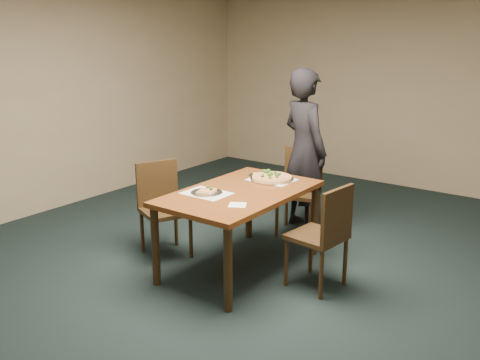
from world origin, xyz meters
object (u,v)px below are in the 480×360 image
Objects in this scene: slice_plate_far at (263,175)px; pizza_pan at (272,177)px; diner at (304,150)px; chair_far at (300,186)px; chair_left at (162,203)px; chair_right at (325,231)px; slice_plate_near at (207,192)px; dining_table at (240,201)px.

pizza_pan is at bearing -20.56° from slice_plate_far.
chair_far is at bearing 129.80° from diner.
chair_left and chair_right have the same top height.
pizza_pan reaches higher than slice_plate_near.
chair_right is at bearing -57.53° from chair_left.
chair_left is at bearing -136.92° from slice_plate_far.
dining_table is 1.32m from diner.
slice_plate_near is (-0.19, -0.24, 0.11)m from dining_table.
slice_plate_near is (0.64, -0.09, 0.25)m from chair_left.
diner is 0.78m from slice_plate_far.
dining_table is 0.50m from pizza_pan.
chair_left is at bearing -74.93° from chair_right.
dining_table is 0.85× the size of diner.
pizza_pan is (-0.78, 0.38, 0.26)m from chair_right.
slice_plate_far is (0.08, 0.77, -0.00)m from slice_plate_near.
chair_far reaches higher than slice_plate_far.
chair_right is 1.04m from slice_plate_far.
chair_right is 3.25× the size of slice_plate_near.
dining_table is 5.36× the size of slice_plate_far.
chair_far is 0.39m from diner.
slice_plate_near is (-0.11, -1.53, -0.12)m from diner.
slice_plate_far is (-0.02, -0.77, -0.12)m from diner.
chair_right is 1.54m from diner.
pizza_pan is at bearing -29.87° from chair_left.
slice_plate_near and slice_plate_far have the same top height.
slice_plate_near reaches higher than dining_table.
chair_left is 0.52× the size of diner.
chair_left is 1.00× the size of chair_right.
chair_right is 3.25× the size of slice_plate_far.
chair_right is at bearing 150.86° from diner.
diner is (-0.89, 1.20, 0.37)m from chair_right.
dining_table is at bearing -76.40° from chair_right.
diner is 6.29× the size of slice_plate_near.
chair_right is (0.80, 0.10, -0.14)m from dining_table.
chair_left reaches higher than slice_plate_near.
chair_far and chair_right have the same top height.
chair_far is 1.53m from chair_left.
chair_left is (-0.78, -1.32, 0.00)m from chair_far.
pizza_pan is at bearing -99.12° from chair_far.
chair_right is at bearing -25.35° from slice_plate_far.
pizza_pan reaches higher than dining_table.
dining_table is 1.65× the size of chair_left.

